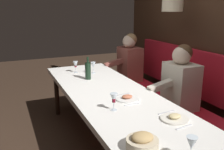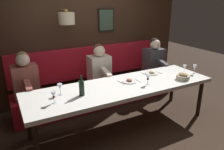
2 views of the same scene
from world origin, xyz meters
The scene contains 16 objects.
ground_plane centered at (0.00, 0.00, 0.00)m, with size 12.00×12.00×0.00m, color #332319.
dining_table centered at (0.00, 0.00, 0.68)m, with size 0.90×3.02×0.74m.
banquette_bench centered at (0.89, 0.00, 0.23)m, with size 0.52×3.22×0.45m, color red.
back_wall_panel centered at (1.46, 0.00, 1.36)m, with size 0.59×4.42×2.90m.
diner_nearest centered at (0.88, -1.32, 0.82)m, with size 0.60×0.40×0.79m.
diner_near centered at (0.88, -0.01, 0.82)m, with size 0.60×0.40×0.79m.
diner_middle centered at (0.88, 1.32, 0.82)m, with size 0.60×0.40×0.79m.
place_setting_0 centered at (0.07, -0.18, 0.75)m, with size 0.24×0.31×0.05m.
place_setting_1 centered at (0.23, -0.76, 0.75)m, with size 0.24×0.32×0.05m.
wine_glass_0 centered at (-0.11, 1.10, 0.86)m, with size 0.07×0.07×0.16m.
wine_glass_1 centered at (0.11, 0.96, 0.86)m, with size 0.07×0.07×0.16m.
wine_glass_2 centered at (-0.16, -0.37, 0.86)m, with size 0.07×0.07×0.16m.
wine_glass_3 centered at (-0.05, -1.27, 0.86)m, with size 0.07×0.07×0.16m.
wine_glass_4 centered at (-0.13, -1.44, 0.86)m, with size 0.07×0.07×0.16m.
wine_bottle centered at (-0.06, 0.70, 0.86)m, with size 0.08×0.08×0.30m.
bread_bowl centered at (-0.25, -1.03, 0.79)m, with size 0.22×0.22×0.12m.
Camera 2 is at (-2.69, 1.62, 2.02)m, focal length 34.51 mm.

